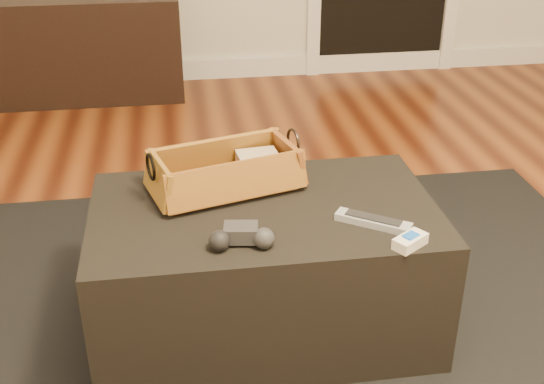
{
  "coord_description": "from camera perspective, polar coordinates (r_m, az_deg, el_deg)",
  "views": [
    {
      "loc": [
        -0.05,
        -1.5,
        1.38
      ],
      "look_at": [
        0.2,
        0.18,
        0.49
      ],
      "focal_mm": 45.0,
      "sensor_mm": 36.0,
      "label": 1
    }
  ],
  "objects": [
    {
      "name": "game_controller",
      "position": [
        1.77,
        -2.58,
        -3.77
      ],
      "size": [
        0.17,
        0.1,
        0.06
      ],
      "color": "#29282B",
      "rests_on": "ottoman"
    },
    {
      "name": "floor",
      "position": [
        2.04,
        -5.09,
        -15.28
      ],
      "size": [
        5.0,
        5.5,
        0.01
      ],
      "primitive_type": "cube",
      "color": "brown",
      "rests_on": "ground"
    },
    {
      "name": "media_cabinet",
      "position": [
        4.21,
        -18.05,
        11.32
      ],
      "size": [
        1.49,
        0.45,
        0.59
      ],
      "primitive_type": "cube",
      "color": "black",
      "rests_on": "floor"
    },
    {
      "name": "wicker_basket",
      "position": [
        2.05,
        -3.92,
        1.59
      ],
      "size": [
        0.5,
        0.35,
        0.16
      ],
      "color": "#AD6827",
      "rests_on": "ottoman"
    },
    {
      "name": "silver_remote",
      "position": [
        1.89,
        8.47,
        -2.43
      ],
      "size": [
        0.2,
        0.16,
        0.02
      ],
      "color": "#AFB1B8",
      "rests_on": "ottoman"
    },
    {
      "name": "ottoman",
      "position": [
        2.07,
        -0.63,
        -6.4
      ],
      "size": [
        1.0,
        0.6,
        0.42
      ],
      "primitive_type": "cube",
      "color": "black",
      "rests_on": "area_rug"
    },
    {
      "name": "tv_remote",
      "position": [
        2.04,
        -4.32,
        0.65
      ],
      "size": [
        0.24,
        0.14,
        0.02
      ],
      "primitive_type": "cube",
      "rotation": [
        0.0,
        0.0,
        0.38
      ],
      "color": "black",
      "rests_on": "wicker_basket"
    },
    {
      "name": "area_rug",
      "position": [
        2.16,
        -0.41,
        -11.88
      ],
      "size": [
        2.6,
        2.0,
        0.01
      ],
      "primitive_type": "cube",
      "color": "black",
      "rests_on": "floor"
    },
    {
      "name": "cloth_bundle",
      "position": [
        2.12,
        -1.22,
        2.46
      ],
      "size": [
        0.13,
        0.1,
        0.07
      ],
      "primitive_type": "cube",
      "rotation": [
        0.0,
        0.0,
        0.1
      ],
      "color": "tan",
      "rests_on": "wicker_basket"
    },
    {
      "name": "baseboard",
      "position": [
        4.43,
        -7.64,
        10.04
      ],
      "size": [
        5.0,
        0.04,
        0.12
      ],
      "primitive_type": "cube",
      "color": "white",
      "rests_on": "floor"
    },
    {
      "name": "cream_gadget",
      "position": [
        1.81,
        11.48,
        -4.04
      ],
      "size": [
        0.11,
        0.09,
        0.04
      ],
      "color": "white",
      "rests_on": "ottoman"
    }
  ]
}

